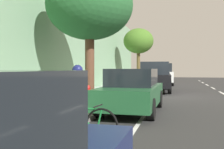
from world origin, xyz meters
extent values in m
plane|color=#2B2B2B|center=(0.00, 0.00, 0.00)|extent=(65.33, 65.33, 0.00)
cube|color=#98A69F|center=(3.87, 0.00, 0.07)|extent=(3.35, 40.83, 0.13)
cube|color=gray|center=(2.11, 0.00, 0.07)|extent=(0.16, 40.83, 0.13)
cube|color=white|center=(-3.15, -19.32, 0.00)|extent=(0.14, 2.20, 0.01)
cube|color=white|center=(-3.15, -15.12, 0.00)|extent=(0.14, 2.20, 0.01)
cube|color=white|center=(-3.15, -10.92, 0.00)|extent=(0.14, 2.20, 0.01)
cube|color=white|center=(-3.15, -6.72, 0.00)|extent=(0.14, 2.20, 0.01)
cube|color=white|center=(-3.15, -2.52, 0.00)|extent=(0.14, 2.20, 0.01)
cube|color=white|center=(0.64, 0.00, 0.00)|extent=(0.12, 40.83, 0.01)
cube|color=gray|center=(5.80, 0.00, 3.31)|extent=(0.50, 40.83, 6.62)
cube|color=tan|center=(1.12, -16.41, 0.78)|extent=(1.98, 4.73, 0.90)
cube|color=black|center=(1.12, -16.41, 1.61)|extent=(1.72, 3.13, 0.76)
cylinder|color=black|center=(1.97, -14.94, 0.38)|extent=(0.23, 0.76, 0.76)
cylinder|color=black|center=(0.22, -14.97, 0.38)|extent=(0.23, 0.76, 0.76)
cylinder|color=black|center=(2.02, -17.86, 0.38)|extent=(0.23, 0.76, 0.76)
cylinder|color=black|center=(0.27, -17.88, 0.38)|extent=(0.23, 0.76, 0.76)
cube|color=white|center=(0.90, -10.03, 0.78)|extent=(2.13, 4.79, 0.90)
cube|color=black|center=(0.90, -10.03, 1.61)|extent=(1.83, 3.18, 0.76)
cylinder|color=black|center=(1.70, -8.53, 0.38)|extent=(0.26, 0.77, 0.76)
cylinder|color=black|center=(-0.04, -8.62, 0.38)|extent=(0.26, 0.77, 0.76)
cylinder|color=black|center=(1.85, -11.44, 0.38)|extent=(0.26, 0.77, 0.76)
cylinder|color=black|center=(0.10, -11.53, 0.38)|extent=(0.26, 0.77, 0.76)
cube|color=black|center=(0.99, -2.81, 0.75)|extent=(2.18, 5.38, 0.80)
cube|color=black|center=(0.95, -1.88, 1.55)|extent=(1.79, 1.57, 0.80)
cube|color=black|center=(1.04, -4.00, 1.21)|extent=(1.97, 2.73, 0.12)
cylinder|color=black|center=(1.82, -1.13, 0.40)|extent=(0.25, 0.81, 0.80)
cylinder|color=black|center=(0.02, -1.21, 0.40)|extent=(0.25, 0.81, 0.80)
cylinder|color=black|center=(1.96, -4.41, 0.40)|extent=(0.25, 0.81, 0.80)
cylinder|color=black|center=(0.16, -4.49, 0.40)|extent=(0.25, 0.81, 0.80)
cube|color=#1E512D|center=(1.12, 6.00, 0.60)|extent=(1.86, 4.44, 0.64)
cube|color=black|center=(1.12, 6.00, 1.22)|extent=(1.60, 2.14, 0.60)
cylinder|color=black|center=(1.96, 7.35, 0.33)|extent=(0.24, 0.66, 0.66)
cylinder|color=black|center=(0.35, 7.38, 0.33)|extent=(0.24, 0.66, 0.66)
cylinder|color=black|center=(1.90, 4.62, 0.33)|extent=(0.24, 0.66, 0.66)
cylinder|color=black|center=(0.28, 4.66, 0.33)|extent=(0.24, 0.66, 0.66)
torus|color=black|center=(1.12, 9.99, 0.36)|extent=(0.72, 0.11, 0.72)
torus|color=black|center=(2.16, 9.90, 0.36)|extent=(0.72, 0.11, 0.72)
cylinder|color=#197233|center=(1.51, 9.96, 0.45)|extent=(0.65, 0.09, 0.53)
cylinder|color=#197233|center=(1.87, 9.92, 0.44)|extent=(0.14, 0.05, 0.49)
cylinder|color=#197233|center=(1.56, 9.95, 0.69)|extent=(0.73, 0.10, 0.05)
cylinder|color=#197233|center=(1.99, 9.91, 0.28)|extent=(0.36, 0.07, 0.19)
cylinder|color=#197233|center=(2.04, 9.91, 0.52)|extent=(0.27, 0.06, 0.34)
cylinder|color=#197233|center=(1.16, 9.99, 0.53)|extent=(0.12, 0.05, 0.35)
cube|color=black|center=(1.93, 9.92, 0.72)|extent=(0.25, 0.12, 0.05)
cylinder|color=black|center=(1.20, 9.98, 0.76)|extent=(0.07, 0.46, 0.03)
cylinder|color=#C6B284|center=(1.88, 9.59, 0.39)|extent=(0.15, 0.15, 0.79)
cylinder|color=#C6B284|center=(1.80, 9.40, 0.39)|extent=(0.15, 0.15, 0.79)
cube|color=white|center=(1.84, 9.49, 1.07)|extent=(0.35, 0.44, 0.56)
cylinder|color=white|center=(1.94, 9.74, 1.04)|extent=(0.10, 0.10, 0.53)
cylinder|color=white|center=(1.74, 9.25, 1.04)|extent=(0.10, 0.10, 0.53)
sphere|color=#D57874|center=(1.84, 9.49, 1.46)|extent=(0.22, 0.22, 0.22)
sphere|color=navy|center=(1.84, 9.49, 1.49)|extent=(0.25, 0.25, 0.25)
cube|color=black|center=(2.03, 9.42, 1.09)|extent=(0.28, 0.35, 0.44)
cylinder|color=brown|center=(3.19, -10.41, 1.76)|extent=(0.32, 0.32, 3.25)
ellipsoid|color=#416B23|center=(3.19, -10.41, 4.18)|extent=(2.88, 2.88, 2.41)
cylinder|color=brown|center=(3.19, 4.52, 1.65)|extent=(0.39, 0.39, 3.04)
ellipsoid|color=#265E2F|center=(3.19, 4.52, 4.18)|extent=(3.65, 3.65, 2.89)
cylinder|color=red|center=(2.54, 6.71, 0.48)|extent=(0.22, 0.22, 0.70)
sphere|color=red|center=(2.54, 6.71, 0.87)|extent=(0.20, 0.20, 0.20)
camera|label=1|loc=(-0.37, 15.30, 1.53)|focal=43.02mm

